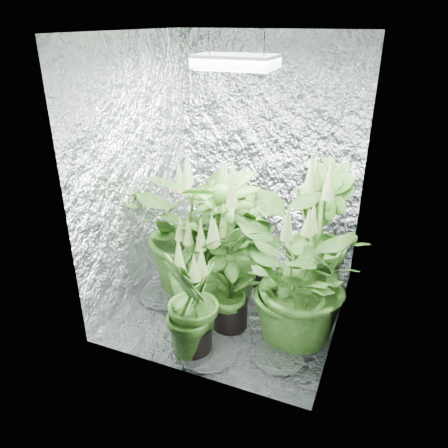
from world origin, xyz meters
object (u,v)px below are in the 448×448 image
object	(u,v)px
plant_c	(315,235)
plant_g	(192,305)
plant_b	(253,240)
plant_a	(193,230)
plant_d	(196,268)
plant_h	(223,241)
grow_lamp	(236,62)
plant_f	(230,277)
circulation_fan	(326,268)
plant_e	(296,280)

from	to	relation	value
plant_c	plant_g	bearing A→B (deg)	-120.34
plant_b	plant_g	world-z (taller)	plant_b
plant_a	plant_g	xyz separation A→B (m)	(0.33, -0.70, -0.16)
plant_g	plant_b	bearing A→B (deg)	86.57
plant_d	plant_h	size ratio (longest dim) A/B	0.73
grow_lamp	plant_d	world-z (taller)	grow_lamp
plant_d	plant_f	world-z (taller)	plant_f
circulation_fan	plant_b	bearing A→B (deg)	-164.16
plant_e	circulation_fan	size ratio (longest dim) A/B	3.12
plant_a	plant_b	size ratio (longest dim) A/B	1.34
plant_c	plant_e	size ratio (longest dim) A/B	1.12
plant_h	grow_lamp	bearing A→B (deg)	-10.47
plant_d	plant_e	distance (m)	0.77
plant_a	plant_h	world-z (taller)	same
plant_g	plant_c	bearing A→B (deg)	59.66
plant_b	plant_g	size ratio (longest dim) A/B	1.00
plant_a	plant_g	size ratio (longest dim) A/B	1.35
grow_lamp	circulation_fan	world-z (taller)	grow_lamp
plant_c	plant_f	bearing A→B (deg)	-126.76
plant_b	plant_f	distance (m)	0.65
plant_g	plant_f	bearing A→B (deg)	72.55
plant_b	plant_e	xyz separation A→B (m)	(0.52, -0.65, 0.12)
plant_b	plant_c	world-z (taller)	plant_c
grow_lamp	plant_e	bearing A→B (deg)	-24.68
plant_d	plant_b	bearing A→B (deg)	67.80
grow_lamp	circulation_fan	distance (m)	1.89
plant_c	plant_d	size ratio (longest dim) A/B	1.39
plant_e	plant_f	bearing A→B (deg)	-179.73
grow_lamp	plant_g	size ratio (longest dim) A/B	0.58
plant_b	plant_c	xyz separation A→B (m)	(0.52, -0.03, 0.16)
plant_d	plant_c	bearing A→B (deg)	36.29
plant_h	circulation_fan	xyz separation A→B (m)	(0.70, 0.59, -0.40)
plant_g	plant_h	world-z (taller)	plant_h
plant_e	plant_h	xyz separation A→B (m)	(-0.63, 0.26, 0.04)
grow_lamp	plant_c	bearing A→B (deg)	34.85
plant_b	plant_c	bearing A→B (deg)	-3.57
plant_c	plant_g	distance (m)	1.15
plant_c	plant_g	size ratio (longest dim) A/B	1.38
plant_a	plant_g	world-z (taller)	plant_a
grow_lamp	plant_a	world-z (taller)	grow_lamp
plant_h	plant_f	bearing A→B (deg)	-58.45
plant_b	plant_e	size ratio (longest dim) A/B	0.82
plant_a	circulation_fan	xyz separation A→B (m)	(0.99, 0.52, -0.41)
plant_h	plant_e	bearing A→B (deg)	-22.69
plant_c	circulation_fan	size ratio (longest dim) A/B	3.50
plant_f	plant_h	world-z (taller)	plant_h
plant_a	plant_e	world-z (taller)	plant_a
plant_e	circulation_fan	bearing A→B (deg)	85.14
grow_lamp	plant_h	size ratio (longest dim) A/B	0.43
plant_e	plant_h	distance (m)	0.69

